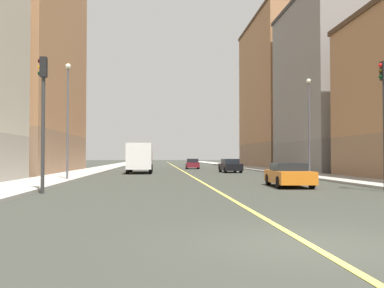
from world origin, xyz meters
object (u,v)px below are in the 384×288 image
object	(u,v)px
building_right_midblock	(26,55)
street_lamp_left_near	(309,117)
traffic_light_right_near	(43,105)
box_truck	(140,157)
traffic_light_left_near	(384,107)
car_orange	(289,175)
street_lamp_right_near	(68,110)
car_maroon	(192,164)
building_left_mid	(331,86)
building_left_far	(279,93)
car_black	(230,166)

from	to	relation	value
building_right_midblock	street_lamp_left_near	world-z (taller)	building_right_midblock
traffic_light_right_near	box_truck	bearing A→B (deg)	81.89
traffic_light_left_near	car_orange	world-z (taller)	traffic_light_left_near
street_lamp_right_near	building_right_midblock	bearing A→B (deg)	116.15
car_maroon	box_truck	distance (m)	16.07
building_left_mid	building_left_far	bearing A→B (deg)	90.00
traffic_light_left_near	street_lamp_right_near	distance (m)	19.70
building_left_far	street_lamp_right_near	world-z (taller)	building_left_far
car_black	street_lamp_right_near	bearing A→B (deg)	-133.18
building_right_midblock	street_lamp_left_near	distance (m)	28.75
building_left_mid	building_right_midblock	world-z (taller)	building_right_midblock
building_right_midblock	car_maroon	size ratio (longest dim) A/B	5.89
building_right_midblock	traffic_light_left_near	bearing A→B (deg)	-45.97
traffic_light_left_near	car_black	xyz separation A→B (m)	(-3.25, 24.65, -3.31)
traffic_light_right_near	car_orange	distance (m)	13.12
building_left_far	car_orange	size ratio (longest dim) A/B	5.29
street_lamp_right_near	car_black	xyz separation A→B (m)	(13.61, 14.50, -4.16)
car_orange	box_truck	xyz separation A→B (m)	(-8.88, 20.29, 0.92)
street_lamp_left_near	street_lamp_right_near	distance (m)	18.12
street_lamp_left_near	car_black	distance (m)	12.96
car_orange	box_truck	world-z (taller)	box_truck
car_black	car_maroon	distance (m)	13.98
car_black	car_maroon	xyz separation A→B (m)	(-2.84, 13.69, -0.02)
building_left_mid	street_lamp_left_near	world-z (taller)	building_left_mid
building_left_far	street_lamp_right_near	distance (m)	44.89
traffic_light_left_near	traffic_light_right_near	world-z (taller)	traffic_light_left_near
car_orange	building_left_mid	bearing A→B (deg)	62.74
car_orange	street_lamp_right_near	bearing A→B (deg)	152.79
traffic_light_left_near	street_lamp_right_near	bearing A→B (deg)	148.95
traffic_light_right_near	car_black	world-z (taller)	traffic_light_right_near
traffic_light_right_near	car_orange	xyz separation A→B (m)	(12.25, 3.35, -3.30)
traffic_light_right_near	street_lamp_right_near	distance (m)	10.24
street_lamp_right_near	car_orange	size ratio (longest dim) A/B	1.79
building_left_far	box_truck	xyz separation A→B (m)	(-20.80, -23.07, -10.01)
building_left_far	car_black	distance (m)	27.18
street_lamp_right_near	car_black	world-z (taller)	street_lamp_right_near
box_truck	street_lamp_right_near	bearing A→B (deg)	-107.88
building_left_far	street_lamp_left_near	xyz separation A→B (m)	(-7.28, -33.61, -6.86)
building_left_far	car_maroon	world-z (taller)	building_left_far
street_lamp_right_near	car_black	bearing A→B (deg)	46.82
car_maroon	traffic_light_right_near	bearing A→B (deg)	-104.32
car_black	box_truck	bearing A→B (deg)	-173.76
building_right_midblock	street_lamp_right_near	distance (m)	17.99
building_left_mid	car_orange	bearing A→B (deg)	-117.26
box_truck	traffic_light_left_near	bearing A→B (deg)	-62.12
street_lamp_left_near	car_black	bearing A→B (deg)	110.27
street_lamp_right_near	traffic_light_left_near	bearing A→B (deg)	-31.05
street_lamp_left_near	street_lamp_right_near	bearing A→B (deg)	-170.63
street_lamp_left_near	street_lamp_right_near	xyz separation A→B (m)	(-17.88, -2.95, 0.13)
street_lamp_left_near	traffic_light_left_near	bearing A→B (deg)	-94.43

